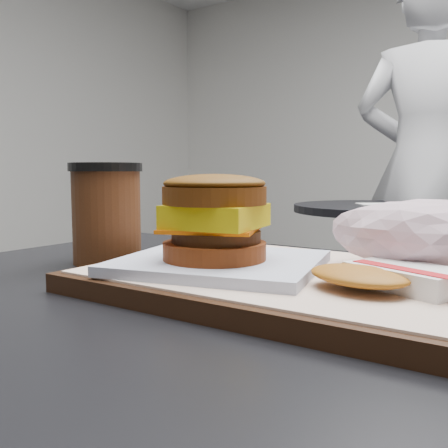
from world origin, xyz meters
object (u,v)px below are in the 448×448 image
Objects in this scene: hash_brown at (385,276)px; patron at (426,167)px; breakfast_sandwich at (217,229)px; coffee_cup at (106,210)px; crumpled_wrapper at (416,235)px; serving_tray at (291,280)px; neighbor_table at (379,253)px.

patron reaches higher than hash_brown.
coffee_cup is (-0.20, 0.04, 0.01)m from breakfast_sandwich.
breakfast_sandwich is 0.20m from coffee_cup.
hash_brown is 0.85× the size of crumpled_wrapper.
serving_tray is 0.51× the size of neighbor_table.
breakfast_sandwich is 1.79× the size of coffee_cup.
hash_brown is (0.10, -0.03, 0.02)m from serving_tray.
hash_brown is 0.18× the size of neighbor_table.
coffee_cup is (-0.36, -0.06, 0.01)m from crumpled_wrapper.
neighbor_table is at bearing 94.92° from coffee_cup.
patron reaches higher than coffee_cup.
coffee_cup is 1.63m from neighbor_table.
crumpled_wrapper is at bearing 9.27° from coffee_cup.
serving_tray is at bearing -148.71° from crumpled_wrapper.
serving_tray is 1.69× the size of breakfast_sandwich.
coffee_cup reaches higher than neighbor_table.
breakfast_sandwich is at bearing -177.21° from hash_brown.
coffee_cup is at bearing -170.73° from crumpled_wrapper.
crumpled_wrapper reaches higher than hash_brown.
serving_tray reaches higher than neighbor_table.
breakfast_sandwich is at bearing -148.60° from serving_tray.
neighbor_table is at bearing 103.91° from serving_tray.
neighbor_table is (-0.40, 1.60, -0.23)m from serving_tray.
breakfast_sandwich reaches higher than crumpled_wrapper.
patron is at bearing 97.05° from breakfast_sandwich.
breakfast_sandwich is 0.12× the size of patron.
serving_tray is 3.03× the size of coffee_cup.
serving_tray is 1.67m from neighbor_table.
hash_brown is (0.16, 0.01, -0.03)m from breakfast_sandwich.
breakfast_sandwich is 1.69× the size of hash_brown.
coffee_cup is 2.00m from patron.
neighbor_table is (-0.50, 1.63, -0.25)m from hash_brown.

